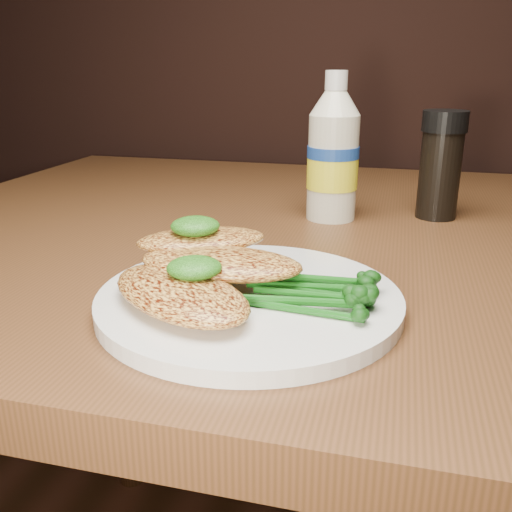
% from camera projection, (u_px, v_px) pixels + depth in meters
% --- Properties ---
extents(dining_table, '(1.20, 0.80, 0.75)m').
position_uv_depth(dining_table, '(363.00, 495.00, 0.77)').
color(dining_table, '#452A14').
rests_on(dining_table, floor).
extents(plate, '(0.24, 0.24, 0.01)m').
position_uv_depth(plate, '(249.00, 299.00, 0.44)').
color(plate, white).
rests_on(plate, dining_table).
extents(chicken_front, '(0.15, 0.14, 0.02)m').
position_uv_depth(chicken_front, '(180.00, 293.00, 0.41)').
color(chicken_front, '#EFB04C').
rests_on(chicken_front, plate).
extents(chicken_mid, '(0.13, 0.07, 0.02)m').
position_uv_depth(chicken_mid, '(221.00, 263.00, 0.45)').
color(chicken_mid, '#EFB04C').
rests_on(chicken_mid, plate).
extents(chicken_back, '(0.12, 0.10, 0.02)m').
position_uv_depth(chicken_back, '(201.00, 240.00, 0.48)').
color(chicken_back, '#EFB04C').
rests_on(chicken_back, plate).
extents(pesto_front, '(0.05, 0.05, 0.02)m').
position_uv_depth(pesto_front, '(194.00, 268.00, 0.42)').
color(pesto_front, '#0E3608').
rests_on(pesto_front, chicken_front).
extents(pesto_back, '(0.05, 0.05, 0.02)m').
position_uv_depth(pesto_back, '(195.00, 226.00, 0.48)').
color(pesto_back, '#0E3608').
rests_on(pesto_back, chicken_back).
extents(broccolini_bundle, '(0.13, 0.12, 0.02)m').
position_uv_depth(broccolini_bundle, '(309.00, 288.00, 0.43)').
color(broccolini_bundle, '#135713').
rests_on(broccolini_bundle, plate).
extents(mayo_bottle, '(0.07, 0.07, 0.17)m').
position_uv_depth(mayo_bottle, '(333.00, 147.00, 0.67)').
color(mayo_bottle, beige).
rests_on(mayo_bottle, dining_table).
extents(pepper_grinder, '(0.05, 0.05, 0.13)m').
position_uv_depth(pepper_grinder, '(440.00, 165.00, 0.68)').
color(pepper_grinder, black).
rests_on(pepper_grinder, dining_table).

